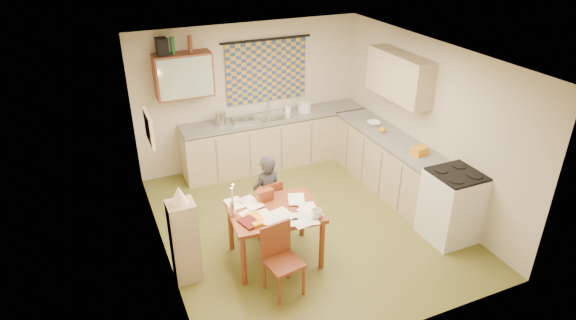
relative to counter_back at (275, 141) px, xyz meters
name	(u,v)px	position (x,y,z in m)	size (l,w,h in m)	color
floor	(305,223)	(-0.33, -1.95, -0.46)	(4.00, 4.50, 0.02)	brown
ceiling	(308,54)	(-0.33, -1.95, 2.06)	(4.00, 4.50, 0.02)	white
wall_back	(250,95)	(-0.33, 0.31, 0.80)	(4.00, 0.02, 2.50)	beige
wall_front	(407,238)	(-0.33, -4.21, 0.80)	(4.00, 0.02, 2.50)	beige
wall_left	(156,175)	(-2.34, -1.95, 0.80)	(0.02, 4.50, 2.50)	beige
wall_right	(427,123)	(1.68, -1.95, 0.80)	(0.02, 4.50, 2.50)	beige
window_blind	(267,72)	(-0.03, 0.27, 1.20)	(1.45, 0.03, 1.05)	navy
curtain_rod	(266,40)	(-0.03, 0.25, 1.75)	(0.04, 0.04, 1.60)	black
wall_cabinet	(184,75)	(-1.48, 0.13, 1.35)	(0.90, 0.34, 0.70)	brown
wall_cabinet_glass	(186,78)	(-1.48, -0.04, 1.35)	(0.84, 0.02, 0.64)	#99B2A5
upper_cabinet_right	(399,76)	(1.50, -1.40, 1.40)	(0.34, 1.30, 0.70)	tan
framed_print	(149,128)	(-2.30, -1.55, 1.25)	(0.04, 0.50, 0.40)	beige
print_canvas	(151,128)	(-2.28, -1.55, 1.25)	(0.01, 0.42, 0.32)	beige
counter_back	(275,141)	(0.00, 0.00, 0.00)	(3.30, 0.62, 0.92)	tan
counter_right	(396,168)	(1.37, -1.75, 0.00)	(0.62, 2.95, 0.92)	tan
stove	(452,206)	(1.37, -3.04, 0.05)	(0.65, 0.65, 1.01)	white
sink	(273,119)	(-0.02, 0.00, 0.43)	(0.55, 0.45, 0.10)	silver
tap	(269,106)	(-0.04, 0.18, 0.61)	(0.03, 0.03, 0.28)	silver
dish_rack	(243,120)	(-0.58, 0.00, 0.50)	(0.35, 0.30, 0.06)	silver
kettle	(220,118)	(-0.97, 0.00, 0.59)	(0.18, 0.18, 0.24)	silver
mixing_bowl	(304,107)	(0.57, 0.00, 0.55)	(0.24, 0.24, 0.16)	white
soap_bottle	(287,108)	(0.27, 0.05, 0.56)	(0.09, 0.10, 0.19)	white
bowl	(374,123)	(1.37, -1.02, 0.50)	(0.27, 0.27, 0.05)	white
orange_bag	(420,151)	(1.37, -2.24, 0.53)	(0.22, 0.16, 0.12)	orange
fruit_orange	(383,130)	(1.32, -1.36, 0.52)	(0.10, 0.10, 0.10)	orange
speaker	(162,47)	(-1.76, 0.13, 1.83)	(0.16, 0.20, 0.26)	black
bottle_green	(172,46)	(-1.60, 0.13, 1.83)	(0.07, 0.07, 0.26)	#195926
bottle_brown	(190,44)	(-1.33, 0.13, 1.83)	(0.07, 0.07, 0.26)	brown
dining_table	(275,234)	(-1.03, -2.52, -0.07)	(1.20, 0.96, 0.75)	maroon
chair_far	(265,216)	(-0.94, -1.92, -0.19)	(0.43, 0.43, 0.85)	maroon
chair_near	(283,272)	(-1.18, -3.13, -0.18)	(0.45, 0.45, 0.87)	maroon
person	(267,196)	(-0.93, -1.97, 0.16)	(0.50, 0.39, 1.23)	black
shelf_stand	(185,242)	(-2.17, -2.43, 0.09)	(0.32, 0.30, 1.08)	tan
lampshade	(179,195)	(-2.17, -2.43, 0.74)	(0.20, 0.20, 0.22)	beige
letter_rack	(265,195)	(-1.07, -2.27, 0.38)	(0.22, 0.10, 0.16)	maroon
mug	(317,214)	(-0.63, -2.88, 0.35)	(0.16, 0.16, 0.11)	white
magazine	(243,225)	(-1.52, -2.70, 0.31)	(0.26, 0.31, 0.02)	maroon
book	(247,219)	(-1.43, -2.59, 0.31)	(0.19, 0.26, 0.02)	orange
orange_box	(258,224)	(-1.35, -2.76, 0.32)	(0.12, 0.08, 0.04)	orange
eyeglasses	(293,220)	(-0.92, -2.82, 0.31)	(0.13, 0.04, 0.02)	black
candle_holder	(232,209)	(-1.55, -2.43, 0.39)	(0.06, 0.06, 0.18)	silver
candle	(232,196)	(-1.55, -2.45, 0.59)	(0.02, 0.02, 0.22)	white
candle_flame	(233,185)	(-1.52, -2.40, 0.71)	(0.02, 0.02, 0.02)	#FFCC66
papers	(277,212)	(-1.03, -2.59, 0.31)	(1.04, 1.02, 0.02)	white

